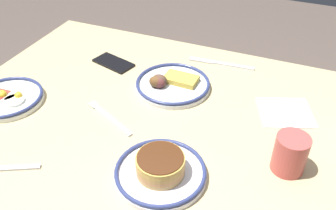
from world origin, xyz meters
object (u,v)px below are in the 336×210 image
plate_center_pancakes (160,170)px  fork_far (109,118)px  plate_far_companion (7,98)px  coffee_mug (290,152)px  cell_phone (113,63)px  plate_near_main (172,84)px  butter_knife (221,63)px  paper_napkin (286,112)px

plate_center_pancakes → fork_far: (0.22, -0.14, -0.02)m
plate_far_companion → fork_far: (-0.33, -0.05, -0.01)m
coffee_mug → fork_far: size_ratio=0.61×
plate_center_pancakes → cell_phone: bearing=-49.0°
cell_phone → plate_near_main: bearing=-178.1°
plate_near_main → butter_knife: 0.23m
cell_phone → paper_napkin: (-0.60, 0.05, -0.00)m
plate_center_pancakes → butter_knife: (0.01, -0.56, -0.02)m
plate_center_pancakes → coffee_mug: (-0.28, -0.15, 0.03)m
plate_far_companion → butter_knife: size_ratio=0.92×
plate_center_pancakes → paper_napkin: plate_center_pancakes is taller
coffee_mug → fork_far: 0.50m
paper_napkin → fork_far: bearing=25.4°
plate_near_main → paper_napkin: (-0.36, -0.01, -0.01)m
plate_far_companion → butter_knife: (-0.54, -0.46, -0.01)m
coffee_mug → fork_far: bearing=0.1°
plate_near_main → coffee_mug: (-0.39, 0.21, 0.04)m
fork_far → plate_near_main: bearing=-116.6°
plate_near_main → butter_knife: size_ratio=1.02×
coffee_mug → butter_knife: size_ratio=0.49×
plate_center_pancakes → paper_napkin: size_ratio=1.48×
plate_near_main → fork_far: plate_near_main is taller
paper_napkin → butter_knife: 0.32m
coffee_mug → plate_far_companion: bearing=3.3°
plate_far_companion → butter_knife: plate_far_companion is taller
coffee_mug → paper_napkin: bearing=-81.2°
plate_far_companion → paper_napkin: 0.84m
plate_near_main → butter_knife: bearing=-117.7°
cell_phone → paper_napkin: bearing=-169.5°
plate_near_main → plate_far_companion: 0.51m
plate_far_companion → paper_napkin: size_ratio=1.43×
paper_napkin → butter_knife: size_ratio=0.64×
paper_napkin → plate_center_pancakes: bearing=56.5°
cell_phone → butter_knife: 0.38m
plate_center_pancakes → fork_far: size_ratio=1.18×
coffee_mug → plate_near_main: bearing=-28.5°
plate_far_companion → fork_far: 0.33m
paper_napkin → fork_far: (0.47, 0.22, 0.00)m
coffee_mug → butter_knife: 0.51m
plate_near_main → paper_napkin: bearing=-178.9°
plate_near_main → fork_far: 0.24m
plate_far_companion → cell_phone: plate_far_companion is taller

